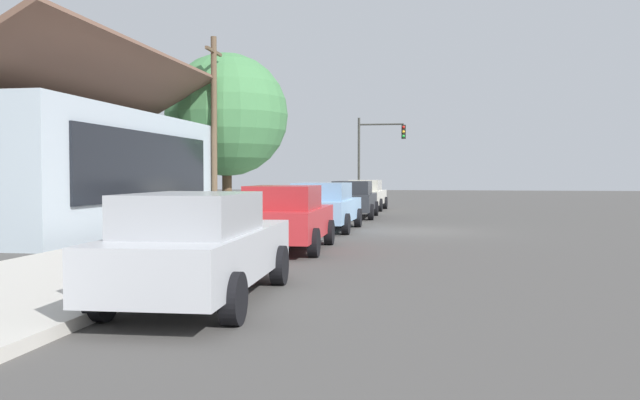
% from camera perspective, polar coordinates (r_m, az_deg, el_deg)
% --- Properties ---
extents(ground_plane, '(120.00, 120.00, 0.00)m').
position_cam_1_polar(ground_plane, '(21.90, 7.99, -2.68)').
color(ground_plane, '#4C4947').
extents(sidewalk_curb, '(60.00, 4.20, 0.16)m').
position_cam_1_polar(sidewalk_curb, '(22.75, -6.26, -2.29)').
color(sidewalk_curb, beige).
rests_on(sidewalk_curb, ground).
extents(car_silver, '(4.92, 2.08, 1.59)m').
position_cam_1_polar(car_silver, '(9.69, -10.34, -3.94)').
color(car_silver, silver).
rests_on(car_silver, ground).
extents(car_cherry, '(4.35, 2.04, 1.59)m').
position_cam_1_polar(car_cherry, '(16.07, -2.93, -1.50)').
color(car_cherry, red).
rests_on(car_cherry, ground).
extents(car_skyblue, '(4.92, 2.12, 1.59)m').
position_cam_1_polar(car_skyblue, '(21.85, 0.38, -0.52)').
color(car_skyblue, '#8CB7E0').
rests_on(car_skyblue, ground).
extents(car_charcoal, '(4.77, 2.00, 1.59)m').
position_cam_1_polar(car_charcoal, '(28.41, 2.90, 0.09)').
color(car_charcoal, '#2D3035').
rests_on(car_charcoal, ground).
extents(car_ivory, '(4.39, 2.02, 1.59)m').
position_cam_1_polar(car_ivory, '(34.72, 4.02, 0.46)').
color(car_ivory, silver).
rests_on(car_ivory, ground).
extents(storefront_building, '(12.61, 7.61, 5.94)m').
position_cam_1_polar(storefront_building, '(23.67, -22.57, 2.57)').
color(storefront_building, '#ADBCC6').
rests_on(storefront_building, ground).
extents(shade_tree, '(5.56, 5.56, 7.35)m').
position_cam_1_polar(shade_tree, '(30.36, -8.09, 7.28)').
color(shade_tree, brown).
rests_on(shade_tree, ground).
extents(traffic_light_main, '(0.37, 2.79, 5.20)m').
position_cam_1_polar(traffic_light_main, '(38.61, 4.96, 4.60)').
color(traffic_light_main, '#383833').
rests_on(traffic_light_main, ground).
extents(utility_pole_wooden, '(1.80, 0.24, 7.50)m').
position_cam_1_polar(utility_pole_wooden, '(27.50, -9.15, 6.49)').
color(utility_pole_wooden, brown).
rests_on(utility_pole_wooden, ground).
extents(fire_hydrant_red, '(0.22, 0.22, 0.71)m').
position_cam_1_polar(fire_hydrant_red, '(18.94, -5.14, -1.91)').
color(fire_hydrant_red, red).
rests_on(fire_hydrant_red, sidewalk_curb).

